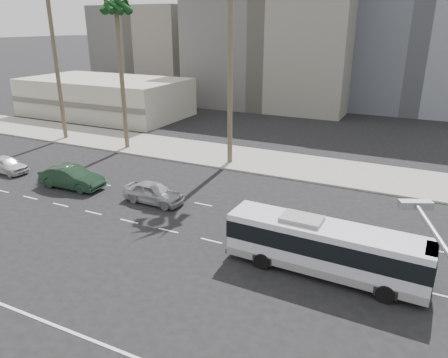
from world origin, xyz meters
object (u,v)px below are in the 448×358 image
Objects in this scene: city_bus at (325,247)px; palm_mid at (116,9)px; car_a at (154,193)px; car_b at (72,177)px; car_c at (6,165)px.

palm_mid is at bearing 150.85° from city_bus.
car_a is (-13.01, 3.77, -0.75)m from city_bus.
city_bus is at bearing -31.10° from palm_mid.
car_b reaches higher than car_a.
car_a is 19.38m from palm_mid.
city_bus is 29.89m from palm_mid.
palm_mid is (-23.53, 14.19, 11.75)m from city_bus.
car_a reaches higher than car_c.
city_bus is 28.36m from car_c.
city_bus reaches higher than car_b.
city_bus is at bearing -105.12° from car_a.
car_a is at bearing 165.79° from city_bus.
car_b is (-7.41, -0.34, 0.09)m from car_a.
city_bus is at bearing -101.94° from car_b.
car_c is at bearing 174.46° from city_bus.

